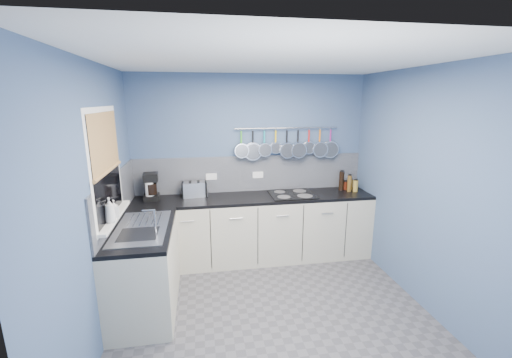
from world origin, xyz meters
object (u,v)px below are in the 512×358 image
object	(u,v)px
toaster	(195,189)
coffee_maker	(151,187)
soap_bottle_a	(110,210)
hob	(292,194)
paper_towel	(150,191)
soap_bottle_b	(114,209)
canister	(204,192)

from	to	relation	value
toaster	coffee_maker	bearing A→B (deg)	-179.83
soap_bottle_a	hob	xyz separation A→B (m)	(2.05, 1.10, -0.26)
paper_towel	coffee_maker	xyz separation A→B (m)	(0.02, 0.04, 0.05)
hob	soap_bottle_b	bearing A→B (deg)	-155.18
soap_bottle_a	canister	xyz separation A→B (m)	(0.87, 1.21, -0.20)
toaster	canister	distance (m)	0.13
coffee_maker	canister	world-z (taller)	coffee_maker
soap_bottle_b	hob	world-z (taller)	soap_bottle_b
soap_bottle_b	paper_towel	distance (m)	1.02
coffee_maker	toaster	size ratio (longest dim) A/B	1.14
canister	soap_bottle_a	bearing A→B (deg)	-125.92
canister	hob	bearing A→B (deg)	-5.38
soap_bottle_a	canister	bearing A→B (deg)	54.08
soap_bottle_b	paper_towel	xyz separation A→B (m)	(0.18, 1.00, -0.12)
paper_towel	canister	xyz separation A→B (m)	(0.69, 0.06, -0.05)
soap_bottle_a	toaster	size ratio (longest dim) A/B	0.79
canister	toaster	bearing A→B (deg)	166.76
coffee_maker	hob	size ratio (longest dim) A/B	0.58
soap_bottle_b	canister	bearing A→B (deg)	50.47
soap_bottle_b	toaster	xyz separation A→B (m)	(0.75, 1.09, -0.14)
canister	coffee_maker	bearing A→B (deg)	-178.28
paper_towel	hob	bearing A→B (deg)	-1.56
hob	canister	bearing A→B (deg)	174.62
paper_towel	hob	xyz separation A→B (m)	(1.87, -0.05, -0.11)
soap_bottle_a	paper_towel	size ratio (longest dim) A/B	1.00
paper_towel	toaster	world-z (taller)	paper_towel
paper_towel	coffee_maker	size ratio (longest dim) A/B	0.69
hob	soap_bottle_a	bearing A→B (deg)	-151.88
coffee_maker	canister	bearing A→B (deg)	-3.71
soap_bottle_b	coffee_maker	world-z (taller)	coffee_maker
coffee_maker	canister	xyz separation A→B (m)	(0.68, 0.02, -0.11)
soap_bottle_a	canister	size ratio (longest dim) A/B	1.80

